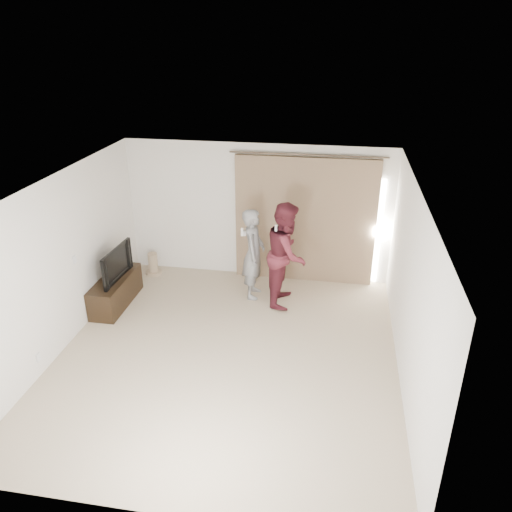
# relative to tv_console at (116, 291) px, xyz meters

# --- Properties ---
(floor) EXTENTS (5.50, 5.50, 0.00)m
(floor) POSITION_rel_tv_console_xyz_m (2.27, -1.16, -0.25)
(floor) COLOR tan
(floor) RESTS_ON ground
(wall_back) EXTENTS (5.00, 0.04, 2.60)m
(wall_back) POSITION_rel_tv_console_xyz_m (2.27, 1.59, 1.05)
(wall_back) COLOR white
(wall_back) RESTS_ON ground
(wall_left) EXTENTS (0.04, 5.50, 2.60)m
(wall_left) POSITION_rel_tv_console_xyz_m (-0.23, -1.16, 1.04)
(wall_left) COLOR white
(wall_left) RESTS_ON ground
(ceiling) EXTENTS (5.00, 5.50, 0.01)m
(ceiling) POSITION_rel_tv_console_xyz_m (2.27, -1.16, 2.35)
(ceiling) COLOR silver
(ceiling) RESTS_ON wall_back
(curtain) EXTENTS (2.80, 0.11, 2.46)m
(curtain) POSITION_rel_tv_console_xyz_m (3.18, 1.52, 0.95)
(curtain) COLOR #94765B
(curtain) RESTS_ON ground
(tv_console) EXTENTS (0.46, 1.32, 0.51)m
(tv_console) POSITION_rel_tv_console_xyz_m (0.00, 0.00, 0.00)
(tv_console) COLOR black
(tv_console) RESTS_ON ground
(tv) EXTENTS (0.18, 1.00, 0.57)m
(tv) POSITION_rel_tv_console_xyz_m (0.00, 0.00, 0.54)
(tv) COLOR black
(tv) RESTS_ON tv_console
(scratching_post) EXTENTS (0.33, 0.33, 0.44)m
(scratching_post) POSITION_rel_tv_console_xyz_m (0.23, 1.24, -0.08)
(scratching_post) COLOR tan
(scratching_post) RESTS_ON ground
(person_man) EXTENTS (0.41, 0.61, 1.66)m
(person_man) POSITION_rel_tv_console_xyz_m (2.34, 0.72, 0.58)
(person_man) COLOR gray
(person_man) RESTS_ON ground
(person_woman) EXTENTS (0.73, 0.92, 1.85)m
(person_woman) POSITION_rel_tv_console_xyz_m (2.94, 0.61, 0.67)
(person_woman) COLOR maroon
(person_woman) RESTS_ON ground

